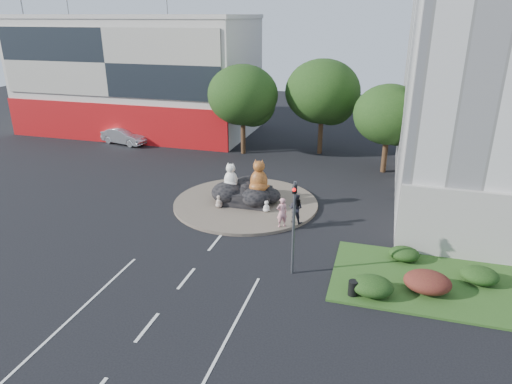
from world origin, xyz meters
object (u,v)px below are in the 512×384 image
Objects in this scene: pedestrian_dark at (296,208)px; pedestrian_pink at (282,212)px; cat_white at (231,176)px; kitten_white at (266,206)px; parked_car at (124,136)px; litter_bin at (353,288)px; kitten_calico at (219,201)px; cat_tabby at (259,176)px.

pedestrian_pink is at bearing 60.64° from pedestrian_dark.
cat_white is 0.99× the size of pedestrian_pink.
kitten_white is 22.61m from parked_car.
litter_bin is at bearing -34.77° from cat_white.
pedestrian_pink is 24.98m from parked_car.
cat_tabby is at bearing 44.37° from kitten_calico.
kitten_calico is at bearing -118.51° from parked_car.
kitten_calico is at bearing -56.69° from pedestrian_pink.
cat_tabby is 21.32m from parked_car.
cat_white is 3.44m from kitten_white.
cat_tabby is 3.18m from kitten_calico.
kitten_calico is at bearing 140.57° from litter_bin.
pedestrian_pink is at bearing -57.05° from cat_tabby.
pedestrian_dark reaches higher than kitten_white.
parked_car is 6.76× the size of litter_bin.
litter_bin is (9.23, -9.29, -1.54)m from cat_white.
cat_tabby reaches higher than kitten_white.
litter_bin is (24.84, -21.10, -0.33)m from parked_car.
pedestrian_dark is 25.06m from parked_car.
kitten_white is (3.25, 0.18, -0.06)m from kitten_calico.
pedestrian_dark is at bearing 120.97° from litter_bin.
pedestrian_dark reaches higher than parked_car.
pedestrian_pink is (4.38, -3.18, -0.89)m from cat_white.
parked_car is at bearing 153.33° from cat_white.
parked_car reaches higher than litter_bin.
cat_tabby reaches higher than parked_car.
cat_white reaches higher than kitten_white.
parked_car is (-15.23, 13.20, 0.16)m from kitten_calico.
kitten_calico is 12.43m from litter_bin.
pedestrian_pink is at bearing -4.98° from kitten_calico.
litter_bin is (7.19, -9.22, -1.76)m from cat_tabby.
parked_car reaches higher than kitten_calico.
kitten_calico reaches higher than litter_bin.
cat_tabby is 1.21× the size of pedestrian_dark.
pedestrian_pink reaches higher than parked_car.
kitten_calico is at bearing -94.52° from cat_white.
cat_tabby is 4.05m from pedestrian_pink.
pedestrian_dark is (2.19, -1.14, 0.55)m from kitten_white.
pedestrian_pink is at bearing -25.54° from cat_white.
kitten_calico is at bearing 156.32° from kitten_white.
cat_tabby is (2.04, -0.07, 0.22)m from cat_white.
pedestrian_dark reaches higher than litter_bin.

